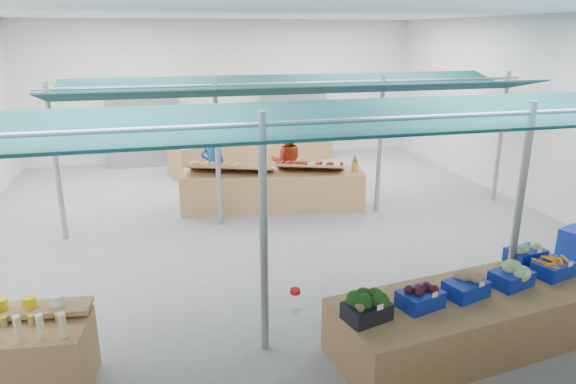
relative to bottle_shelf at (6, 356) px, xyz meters
name	(u,v)px	position (x,y,z in m)	size (l,w,h in m)	color
floor	(273,228)	(3.92, 4.09, -0.44)	(13.00, 13.00, 0.00)	slate
hall	(257,90)	(3.92, 5.52, 2.21)	(13.00, 13.00, 13.00)	silver
pole_grid	(339,160)	(4.67, 2.34, 1.37)	(10.00, 4.60, 3.00)	gray
awnings	(341,101)	(4.67, 2.34, 2.34)	(9.50, 7.08, 0.30)	#0A2C2E
back_shelving_left	(145,132)	(1.42, 10.09, 0.56)	(2.00, 0.50, 2.00)	#B23F33
back_shelving_right	(292,126)	(5.92, 10.09, 0.56)	(2.00, 0.50, 2.00)	#B23F33
bottle_shelf	(6,356)	(0.00, 0.00, 0.00)	(1.88, 1.27, 1.08)	olive
veg_counter	(475,319)	(5.51, -0.50, -0.08)	(3.72, 1.24, 0.72)	olive
fruit_counter	(273,190)	(4.21, 5.31, -0.01)	(4.02, 0.96, 0.86)	olive
far_counter	(255,152)	(4.54, 9.11, 0.02)	(5.09, 1.02, 0.92)	olive
crate_stack	(573,245)	(8.61, 1.25, -0.13)	(0.51, 0.36, 0.61)	#0D2494
vendor_left	(213,165)	(3.01, 6.41, 0.37)	(0.59, 0.39, 1.61)	#175099
vendor_right	(287,161)	(4.81, 6.41, 0.37)	(0.78, 0.61, 1.61)	#A12C13
crate_broccoli	(367,307)	(3.93, -0.71, 0.45)	(0.58, 0.47, 0.35)	black
crate_beets	(420,297)	(4.64, -0.62, 0.42)	(0.58, 0.47, 0.29)	#0D2494
crate_celeriac	(466,285)	(5.31, -0.52, 0.43)	(0.58, 0.47, 0.31)	#0D2494
crate_cabbage	(512,274)	(6.03, -0.43, 0.45)	(0.58, 0.47, 0.35)	#0D2494
crate_carrots	(553,268)	(6.74, -0.33, 0.40)	(0.58, 0.47, 0.29)	#0D2494
sparrow	(360,308)	(3.78, -0.86, 0.53)	(0.12, 0.09, 0.11)	brown
pole_ribbon	(295,293)	(3.13, -0.57, 0.64)	(0.12, 0.12, 0.28)	red
apple_heap_yellow	(229,166)	(3.25, 5.40, 0.59)	(2.02, 1.34, 0.27)	#997247
apple_heap_red	(310,165)	(4.99, 5.07, 0.59)	(1.65, 1.20, 0.27)	#997247
pineapple	(355,163)	(5.98, 4.88, 0.61)	(0.14, 0.14, 0.39)	#8C6019
crate_extra	(526,252)	(6.68, 0.13, 0.43)	(0.55, 0.44, 0.32)	#0D2494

